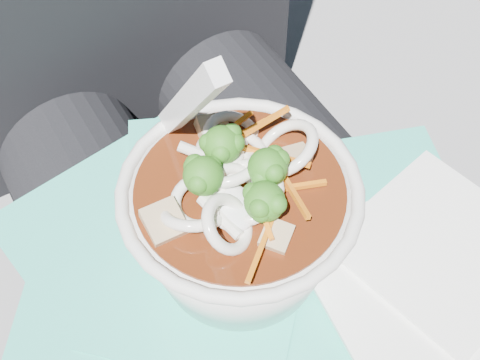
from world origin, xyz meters
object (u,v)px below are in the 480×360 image
person_body (210,189)px  stone_ledge (197,297)px  udon_bowl (239,216)px  plastic_bag (227,260)px  lap (264,289)px

person_body → stone_ledge: bearing=90.0°
stone_ledge → person_body: (0.00, -0.06, 0.31)m
udon_bowl → stone_ledge: bearing=80.1°
plastic_bag → lap: bearing=-3.7°
person_body → plastic_bag: person_body is taller
udon_bowl → person_body: bearing=74.4°
person_body → udon_bowl: person_body is taller
lap → udon_bowl: (-0.03, -0.00, 0.14)m
stone_ledge → plastic_bag: 0.38m
plastic_bag → udon_bowl: udon_bowl is taller
person_body → plastic_bag: (-0.03, -0.09, 0.04)m
stone_ledge → udon_bowl: bearing=-99.9°
person_body → udon_bowl: 0.15m
lap → person_body: size_ratio=0.50×
stone_ledge → udon_bowl: udon_bowl is taller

